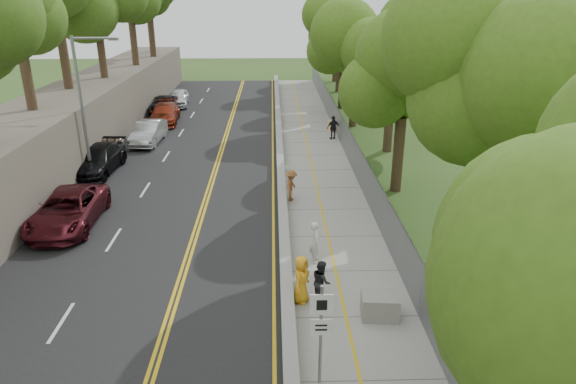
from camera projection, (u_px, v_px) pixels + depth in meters
ground at (280, 319)px, 17.07m from camera, size 140.00×140.00×0.00m
road at (187, 172)px, 30.85m from camera, size 11.20×66.00×0.04m
sidewalk at (318, 170)px, 31.07m from camera, size 4.20×66.00×0.05m
jersey_barrier at (280, 166)px, 30.91m from camera, size 0.42×66.00×0.60m
rock_embankment at (45, 141)px, 29.90m from camera, size 5.00×66.00×4.00m
chainlink_fence at (354, 155)px, 30.77m from camera, size 0.04×66.00×2.00m
trees_fenceside at (400, 52)px, 28.63m from camera, size 7.00×66.00×14.00m
streetlight at (85, 99)px, 28.08m from camera, size 2.52×0.22×8.00m
signpost at (321, 325)px, 13.57m from camera, size 0.62×0.09×3.10m
construction_barrel at (331, 126)px, 39.27m from camera, size 0.53×0.53×0.88m
concrete_block at (380, 306)px, 17.02m from camera, size 1.29×1.01×0.81m
car_2 at (68, 210)px, 23.50m from camera, size 2.72×5.68×1.56m
car_3 at (98, 160)px, 30.42m from camera, size 2.51×5.49×1.56m
car_4 at (108, 151)px, 32.35m from camera, size 1.93×4.10×1.36m
car_5 at (148, 132)px, 36.27m from camera, size 1.87×4.80×1.56m
car_6 at (164, 104)px, 45.48m from camera, size 2.71×5.17×1.39m
car_7 at (165, 114)px, 41.79m from camera, size 2.52×5.44×1.54m
car_8 at (178, 98)px, 47.97m from camera, size 2.15×4.58×1.52m
painter_0 at (301, 279)px, 17.68m from camera, size 0.86×1.01×1.74m
painter_1 at (315, 242)px, 20.30m from camera, size 0.48×0.67×1.73m
painter_2 at (321, 281)px, 17.75m from camera, size 0.71×0.85×1.55m
painter_3 at (292, 186)px, 26.29m from camera, size 0.88×1.18×1.63m
person_far at (333, 128)px, 37.15m from camera, size 1.09×0.72×1.72m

